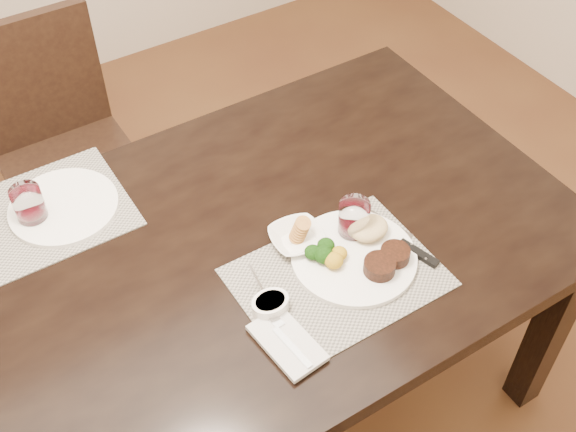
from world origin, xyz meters
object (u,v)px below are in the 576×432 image
wine_glass_near (354,221)px  far_plate (64,207)px  cracker_bowl (297,238)px  chair_far (60,138)px  steak_knife (410,246)px  dinner_plate (360,253)px

wine_glass_near → far_plate: 0.73m
cracker_bowl → far_plate: size_ratio=0.52×
chair_far → wine_glass_near: size_ratio=8.76×
steak_knife → cracker_bowl: (-0.22, 0.16, 0.01)m
steak_knife → chair_far: bearing=98.6°
steak_knife → far_plate: 0.87m
far_plate → cracker_bowl: bearing=-43.2°
steak_knife → far_plate: (-0.66, 0.57, 0.00)m
chair_far → cracker_bowl: chair_far is taller
dinner_plate → cracker_bowl: (-0.10, 0.12, 0.00)m
wine_glass_near → dinner_plate: bearing=-113.3°
cracker_bowl → far_plate: bearing=136.8°
dinner_plate → steak_knife: (0.12, -0.04, -0.01)m
wine_glass_near → cracker_bowl: bearing=159.4°
chair_far → dinner_plate: 1.21m
dinner_plate → chair_far: bearing=88.7°
chair_far → dinner_plate: chair_far is taller
dinner_plate → cracker_bowl: cracker_bowl is taller
cracker_bowl → chair_far: bearing=106.6°
cracker_bowl → steak_knife: bearing=-35.3°
chair_far → steak_knife: bearing=-65.7°
dinner_plate → steak_knife: dinner_plate is taller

